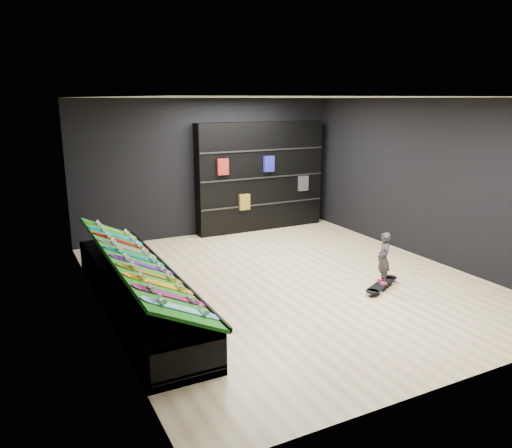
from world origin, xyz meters
name	(u,v)px	position (x,y,z in m)	size (l,w,h in m)	color
floor	(288,281)	(0.00, 0.00, 0.00)	(6.00, 7.00, 0.01)	beige
ceiling	(291,97)	(0.00, 0.00, 3.00)	(6.00, 7.00, 0.01)	white
wall_back	(209,167)	(0.00, 3.50, 1.50)	(6.00, 0.02, 3.00)	black
wall_front	(467,250)	(0.00, -3.50, 1.50)	(6.00, 0.02, 3.00)	black
wall_left	(98,212)	(-3.00, 0.00, 1.50)	(0.02, 7.00, 3.00)	black
wall_right	(427,180)	(3.00, 0.00, 1.50)	(0.02, 7.00, 3.00)	black
display_rack	(136,293)	(-2.55, 0.00, 0.25)	(0.90, 4.50, 0.50)	black
turf_ramp	(138,262)	(-2.50, 0.00, 0.71)	(1.00, 4.50, 0.04)	#10600F
back_shelving	(260,176)	(1.20, 3.32, 1.24)	(3.10, 0.36, 2.48)	black
floor_skateboard	(382,286)	(1.17, -0.99, 0.04)	(0.98, 0.22, 0.09)	black
child	(383,268)	(1.17, -0.99, 0.34)	(0.19, 0.14, 0.51)	black
display_board_0	(182,308)	(-2.49, -1.90, 0.74)	(0.98, 0.22, 0.09)	#0CB2E5
display_board_1	(170,295)	(-2.49, -1.48, 0.74)	(0.98, 0.22, 0.09)	#E5198C
display_board_2	(160,284)	(-2.49, -1.06, 0.74)	(0.98, 0.22, 0.09)	yellow
display_board_3	(151,274)	(-2.49, -0.63, 0.74)	(0.98, 0.22, 0.09)	yellow
display_board_4	(142,264)	(-2.49, -0.21, 0.74)	(0.98, 0.22, 0.09)	purple
display_board_5	(135,256)	(-2.49, 0.21, 0.74)	(0.98, 0.22, 0.09)	#0C8C99
display_board_6	(128,249)	(-2.49, 0.63, 0.74)	(0.98, 0.22, 0.09)	black
display_board_7	(122,242)	(-2.49, 1.06, 0.74)	(0.98, 0.22, 0.09)	red
display_board_8	(117,236)	(-2.49, 1.48, 0.74)	(0.98, 0.22, 0.09)	blue
display_board_9	(112,230)	(-2.49, 1.90, 0.74)	(0.98, 0.22, 0.09)	green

